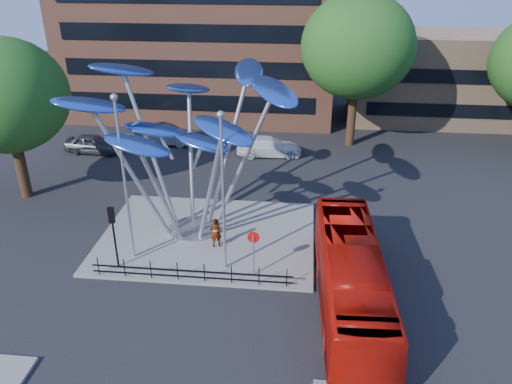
# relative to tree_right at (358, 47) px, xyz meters

# --- Properties ---
(ground) EXTENTS (120.00, 120.00, 0.00)m
(ground) POSITION_rel_tree_right_xyz_m (-8.00, -22.00, -8.04)
(ground) COLOR black
(ground) RESTS_ON ground
(traffic_island) EXTENTS (12.00, 9.00, 0.15)m
(traffic_island) POSITION_rel_tree_right_xyz_m (-9.00, -16.00, -7.96)
(traffic_island) COLOR slate
(traffic_island) RESTS_ON ground
(low_building_near) EXTENTS (15.00, 8.00, 8.00)m
(low_building_near) POSITION_rel_tree_right_xyz_m (8.00, 8.00, -4.04)
(low_building_near) COLOR tan
(low_building_near) RESTS_ON ground
(tree_right) EXTENTS (8.80, 8.80, 12.11)m
(tree_right) POSITION_rel_tree_right_xyz_m (0.00, 0.00, 0.00)
(tree_right) COLOR black
(tree_right) RESTS_ON ground
(tree_left) EXTENTS (7.60, 7.60, 10.32)m
(tree_left) POSITION_rel_tree_right_xyz_m (-22.00, -12.00, -1.24)
(tree_left) COLOR black
(tree_left) RESTS_ON ground
(leaf_sculpture) EXTENTS (12.72, 9.54, 9.51)m
(leaf_sculpture) POSITION_rel_tree_right_xyz_m (-10.07, -15.32, -1.16)
(leaf_sculpture) COLOR #9EA0A5
(leaf_sculpture) RESTS_ON traffic_island
(street_lamp_left) EXTENTS (0.36, 0.36, 8.80)m
(street_lamp_left) POSITION_rel_tree_right_xyz_m (-12.50, -18.50, -2.68)
(street_lamp_left) COLOR #9EA0A5
(street_lamp_left) RESTS_ON traffic_island
(street_lamp_right) EXTENTS (0.36, 0.36, 8.30)m
(street_lamp_right) POSITION_rel_tree_right_xyz_m (-7.50, -19.00, -2.94)
(street_lamp_right) COLOR #9EA0A5
(street_lamp_right) RESTS_ON traffic_island
(traffic_light_island) EXTENTS (0.28, 0.18, 3.42)m
(traffic_light_island) POSITION_rel_tree_right_xyz_m (-13.00, -19.50, -5.42)
(traffic_light_island) COLOR black
(traffic_light_island) RESTS_ON traffic_island
(no_entry_sign_island) EXTENTS (0.60, 0.10, 2.45)m
(no_entry_sign_island) POSITION_rel_tree_right_xyz_m (-6.00, -19.48, -6.22)
(no_entry_sign_island) COLOR #9EA0A5
(no_entry_sign_island) RESTS_ON traffic_island
(pedestrian_railing_front) EXTENTS (10.00, 0.06, 1.00)m
(pedestrian_railing_front) POSITION_rel_tree_right_xyz_m (-9.00, -20.30, -7.48)
(pedestrian_railing_front) COLOR black
(pedestrian_railing_front) RESTS_ON traffic_island
(red_bus) EXTENTS (3.10, 11.40, 3.15)m
(red_bus) POSITION_rel_tree_right_xyz_m (-1.40, -21.27, -6.46)
(red_bus) COLOR #B51108
(red_bus) RESTS_ON ground
(pedestrian) EXTENTS (0.74, 0.62, 1.74)m
(pedestrian) POSITION_rel_tree_right_xyz_m (-8.32, -17.11, -7.02)
(pedestrian) COLOR gray
(pedestrian) RESTS_ON traffic_island
(parked_car_left) EXTENTS (4.57, 2.08, 1.52)m
(parked_car_left) POSITION_rel_tree_right_xyz_m (-20.67, -4.00, -7.28)
(parked_car_left) COLOR #3F4247
(parked_car_left) RESTS_ON ground
(parked_car_mid) EXTENTS (5.06, 2.03, 1.64)m
(parked_car_mid) POSITION_rel_tree_right_xyz_m (-15.34, -1.45, -7.22)
(parked_car_mid) COLOR #93959A
(parked_car_mid) RESTS_ON ground
(parked_car_right) EXTENTS (5.30, 2.57, 1.49)m
(parked_car_right) POSITION_rel_tree_right_xyz_m (-6.54, -3.09, -7.29)
(parked_car_right) COLOR white
(parked_car_right) RESTS_ON ground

